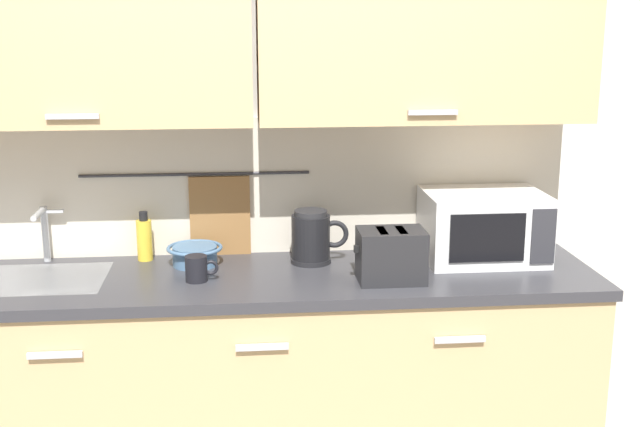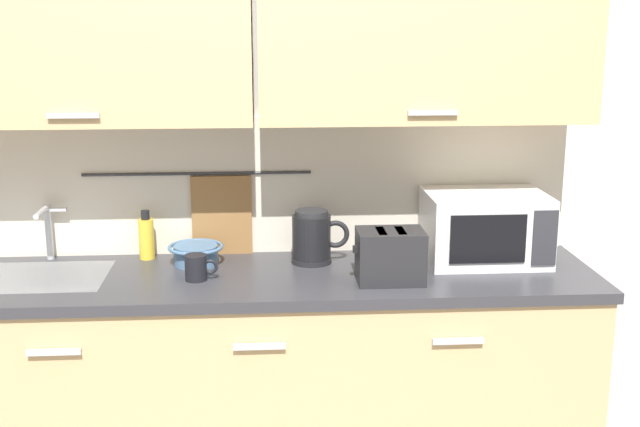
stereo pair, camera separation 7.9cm
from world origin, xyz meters
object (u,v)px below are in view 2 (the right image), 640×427
at_px(dish_soap_bottle, 146,238).
at_px(mixing_bowl, 196,253).
at_px(microwave, 485,227).
at_px(mug_near_sink, 197,267).
at_px(toaster, 390,256).
at_px(electric_kettle, 313,237).

distance_m(dish_soap_bottle, mixing_bowl, 0.22).
bearing_deg(dish_soap_bottle, microwave, -5.19).
relative_size(mug_near_sink, toaster, 0.47).
distance_m(microwave, electric_kettle, 0.67).
bearing_deg(toaster, microwave, 29.50).
bearing_deg(mixing_bowl, electric_kettle, -0.73).
height_order(mug_near_sink, toaster, toaster).
bearing_deg(toaster, dish_soap_bottle, 159.05).
xyz_separation_m(electric_kettle, mug_near_sink, (-0.43, -0.19, -0.05)).
relative_size(electric_kettle, toaster, 0.89).
relative_size(mug_near_sink, mixing_bowl, 0.56).
xyz_separation_m(microwave, mixing_bowl, (-1.12, 0.03, -0.09)).
bearing_deg(electric_kettle, mug_near_sink, -156.08).
xyz_separation_m(electric_kettle, dish_soap_bottle, (-0.65, 0.10, -0.01)).
xyz_separation_m(mixing_bowl, toaster, (0.72, -0.26, 0.05)).
distance_m(mug_near_sink, mixing_bowl, 0.20).
bearing_deg(mixing_bowl, dish_soap_bottle, 155.82).
xyz_separation_m(mug_near_sink, mixing_bowl, (-0.02, 0.20, -0.00)).
bearing_deg(mug_near_sink, electric_kettle, 23.92).
distance_m(dish_soap_bottle, mug_near_sink, 0.36).
distance_m(microwave, dish_soap_bottle, 1.33).
relative_size(dish_soap_bottle, mixing_bowl, 0.92).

